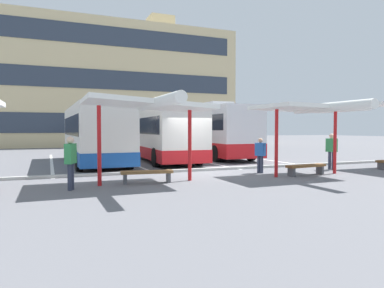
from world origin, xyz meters
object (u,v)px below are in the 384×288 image
object	(u,v)px
bench_1	(147,174)
waiting_passenger_0	(260,153)
coach_bus_0	(94,134)
coach_bus_1	(157,134)
bench_2	(306,167)
waiting_shelter_2	(312,109)
waiting_passenger_2	(71,159)
waiting_shelter_1	(149,106)
waiting_passenger_1	(332,149)
coach_bus_2	(208,132)

from	to	relation	value
bench_1	waiting_passenger_0	xyz separation A→B (m)	(5.43, 0.97, 0.54)
coach_bus_0	coach_bus_1	world-z (taller)	coach_bus_0
bench_2	waiting_shelter_2	bearing A→B (deg)	-90.00
bench_1	waiting_passenger_2	xyz separation A→B (m)	(-2.64, -0.53, 0.66)
waiting_shelter_2	bench_2	size ratio (longest dim) A/B	2.37
waiting_shelter_1	waiting_passenger_1	size ratio (longest dim) A/B	2.99
bench_1	waiting_passenger_0	size ratio (longest dim) A/B	1.23
coach_bus_1	bench_1	distance (m)	10.13
waiting_shelter_2	waiting_passenger_1	size ratio (longest dim) A/B	2.76
coach_bus_0	coach_bus_2	bearing A→B (deg)	16.01
coach_bus_0	waiting_shelter_1	xyz separation A→B (m)	(0.88, -8.40, 1.13)
bench_2	waiting_passenger_2	world-z (taller)	waiting_passenger_2
coach_bus_1	waiting_passenger_1	world-z (taller)	coach_bus_1
waiting_shelter_1	waiting_passenger_2	bearing A→B (deg)	-174.31
waiting_passenger_0	waiting_passenger_2	size ratio (longest dim) A/B	0.90
waiting_passenger_0	waiting_passenger_1	size ratio (longest dim) A/B	0.89
bench_2	waiting_passenger_1	size ratio (longest dim) A/B	1.16
waiting_shelter_1	waiting_passenger_0	bearing A→B (deg)	12.86
bench_1	waiting_shelter_2	bearing A→B (deg)	-5.76
waiting_shelter_2	waiting_passenger_1	distance (m)	3.42
bench_2	waiting_passenger_0	bearing A→B (deg)	135.54
coach_bus_0	coach_bus_2	xyz separation A→B (m)	(8.14, 2.34, 0.08)
waiting_passenger_0	waiting_shelter_1	bearing A→B (deg)	-167.14
coach_bus_1	waiting_shelter_1	size ratio (longest dim) A/B	2.38
waiting_shelter_1	coach_bus_1	bearing A→B (deg)	71.95
bench_2	waiting_passenger_2	bearing A→B (deg)	-179.19
coach_bus_0	waiting_passenger_2	distance (m)	8.87
coach_bus_1	waiting_passenger_2	xyz separation A→B (m)	(-5.83, -10.05, -0.64)
waiting_passenger_0	bench_1	bearing A→B (deg)	-169.84
coach_bus_1	waiting_passenger_1	xyz separation A→B (m)	(6.16, -8.70, -0.63)
coach_bus_2	waiting_passenger_0	bearing A→B (deg)	-100.91
coach_bus_2	bench_1	bearing A→B (deg)	-124.74
coach_bus_1	bench_1	xyz separation A→B (m)	(-3.19, -9.52, -1.30)
coach_bus_1	waiting_passenger_0	bearing A→B (deg)	-75.34
waiting_shelter_2	waiting_passenger_1	world-z (taller)	waiting_shelter_2
waiting_shelter_1	bench_1	world-z (taller)	waiting_shelter_1
waiting_passenger_1	waiting_passenger_2	world-z (taller)	waiting_passenger_1
bench_1	waiting_shelter_1	bearing A→B (deg)	-90.00
waiting_shelter_1	waiting_passenger_0	distance (m)	5.88
bench_1	coach_bus_1	bearing A→B (deg)	71.48
bench_1	waiting_passenger_0	bearing A→B (deg)	10.16
bench_2	waiting_shelter_1	bearing A→B (deg)	178.91
bench_1	waiting_passenger_1	bearing A→B (deg)	5.01
waiting_shelter_1	bench_1	distance (m)	2.46
waiting_shelter_2	waiting_passenger_0	bearing A→B (deg)	130.01
bench_2	bench_1	bearing A→B (deg)	176.68
coach_bus_1	waiting_shelter_2	size ratio (longest dim) A/B	2.58
bench_1	waiting_passenger_1	distance (m)	9.41
waiting_shelter_2	waiting_passenger_0	size ratio (longest dim) A/B	3.09
waiting_shelter_1	waiting_passenger_2	size ratio (longest dim) A/B	3.02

